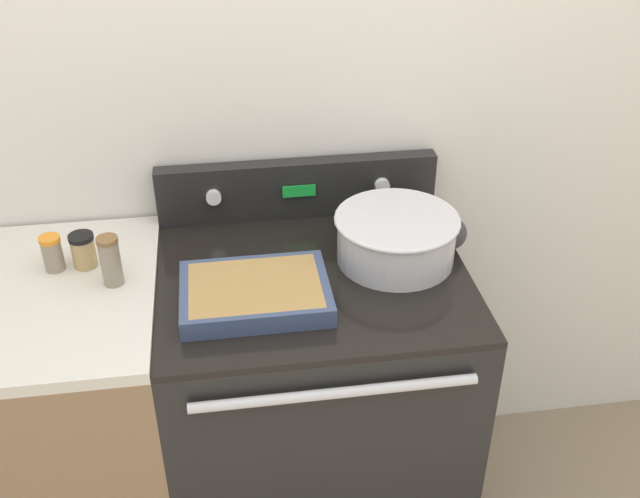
{
  "coord_description": "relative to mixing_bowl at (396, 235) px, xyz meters",
  "views": [
    {
      "loc": [
        -0.21,
        -1.18,
        1.96
      ],
      "look_at": [
        0.02,
        0.34,
        0.98
      ],
      "focal_mm": 42.0,
      "sensor_mm": 36.0,
      "label": 1
    }
  ],
  "objects": [
    {
      "name": "kitchen_wall",
      "position": [
        -0.21,
        0.32,
        0.26
      ],
      "size": [
        8.0,
        0.05,
        2.5
      ],
      "color": "silver",
      "rests_on": "ground_plane"
    },
    {
      "name": "stove_range",
      "position": [
        -0.21,
        -0.04,
        -0.53
      ],
      "size": [
        0.76,
        0.68,
        0.92
      ],
      "color": "black",
      "rests_on": "ground_plane"
    },
    {
      "name": "control_panel",
      "position": [
        -0.21,
        0.26,
        0.01
      ],
      "size": [
        0.76,
        0.07,
        0.16
      ],
      "color": "black",
      "rests_on": "stove_range"
    },
    {
      "name": "side_counter",
      "position": [
        -0.82,
        -0.03,
        -0.52
      ],
      "size": [
        0.46,
        0.65,
        0.93
      ],
      "color": "#896B4C",
      "rests_on": "ground_plane"
    },
    {
      "name": "mixing_bowl",
      "position": [
        0.0,
        0.0,
        0.0
      ],
      "size": [
        0.31,
        0.31,
        0.12
      ],
      "color": "silver",
      "rests_on": "stove_range"
    },
    {
      "name": "casserole_dish",
      "position": [
        -0.36,
        -0.13,
        -0.04
      ],
      "size": [
        0.34,
        0.25,
        0.05
      ],
      "color": "#38476B",
      "rests_on": "stove_range"
    },
    {
      "name": "ladle",
      "position": [
        0.15,
        0.04,
        -0.03
      ],
      "size": [
        0.09,
        0.3,
        0.09
      ],
      "color": "#333338",
      "rests_on": "stove_range"
    },
    {
      "name": "spice_jar_brown_cap",
      "position": [
        -0.69,
        -0.02,
        0.01
      ],
      "size": [
        0.05,
        0.05,
        0.13
      ],
      "color": "gray",
      "rests_on": "side_counter"
    },
    {
      "name": "spice_jar_black_cap",
      "position": [
        -0.77,
        0.07,
        -0.01
      ],
      "size": [
        0.06,
        0.06,
        0.09
      ],
      "color": "tan",
      "rests_on": "side_counter"
    },
    {
      "name": "spice_jar_orange_cap",
      "position": [
        -0.84,
        0.06,
        -0.01
      ],
      "size": [
        0.05,
        0.05,
        0.09
      ],
      "color": "gray",
      "rests_on": "side_counter"
    }
  ]
}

